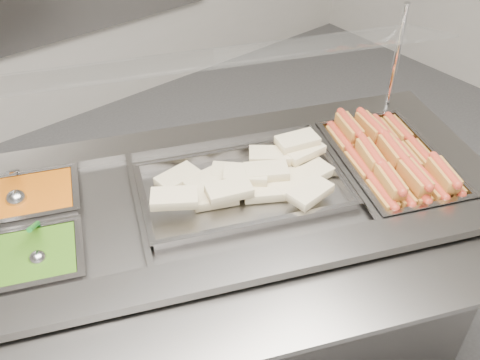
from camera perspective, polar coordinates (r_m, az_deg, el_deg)
steam_counter at (r=2.14m, az=-1.31°, el=-10.09°), size 2.05×1.50×0.90m
tray_rail at (r=1.52m, az=3.57°, el=-14.22°), size 1.75×1.01×0.05m
sneeze_guard at (r=1.80m, az=-3.52°, el=12.47°), size 1.63×0.91×0.44m
pan_hotdogs at (r=2.06m, az=15.59°, el=1.38°), size 0.53×0.64×0.10m
pan_wraps at (r=1.85m, az=0.30°, el=-1.12°), size 0.78×0.63×0.07m
pan_beans at (r=1.95m, az=-21.26°, el=-2.36°), size 0.37×0.34×0.10m
pan_peas at (r=1.74m, az=-21.41°, el=-8.47°), size 0.37×0.34×0.10m
hotdogs_in_buns at (r=2.02m, az=15.70°, el=2.26°), size 0.47×0.58×0.12m
tortilla_wraps at (r=1.85m, az=1.62°, el=0.38°), size 0.69×0.47×0.10m
ladle at (r=1.92m, az=-22.76°, el=-1.77°), size 0.10×0.18×0.15m
serving_spoon at (r=1.70m, az=-20.81°, el=-7.30°), size 0.09×0.17×0.14m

